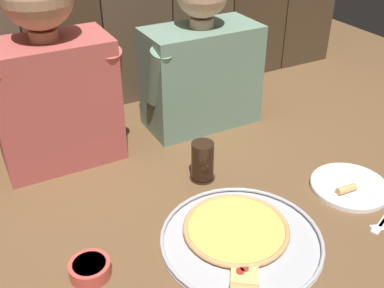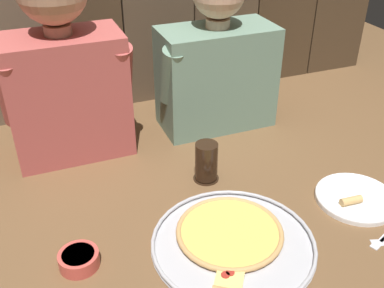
{
  "view_description": "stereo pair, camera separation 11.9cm",
  "coord_description": "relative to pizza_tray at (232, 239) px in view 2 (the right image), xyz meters",
  "views": [
    {
      "loc": [
        -0.47,
        -0.79,
        0.81
      ],
      "look_at": [
        0.01,
        0.1,
        0.18
      ],
      "focal_mm": 42.41,
      "sensor_mm": 36.0,
      "label": 1
    },
    {
      "loc": [
        -0.36,
        -0.84,
        0.81
      ],
      "look_at": [
        0.01,
        0.1,
        0.18
      ],
      "focal_mm": 42.41,
      "sensor_mm": 36.0,
      "label": 2
    }
  ],
  "objects": [
    {
      "name": "ground_plane",
      "position": [
        -0.04,
        0.1,
        -0.01
      ],
      "size": [
        3.2,
        3.2,
        0.0
      ],
      "primitive_type": "plane",
      "color": "brown"
    },
    {
      "name": "pizza_tray",
      "position": [
        0.0,
        0.0,
        0.0
      ],
      "size": [
        0.41,
        0.41,
        0.03
      ],
      "color": "#B2B2B7",
      "rests_on": "ground"
    },
    {
      "name": "dinner_plate",
      "position": [
        0.4,
        0.02,
        -0.0
      ],
      "size": [
        0.23,
        0.23,
        0.03
      ],
      "color": "white",
      "rests_on": "ground"
    },
    {
      "name": "drinking_glass",
      "position": [
        0.05,
        0.27,
        0.05
      ],
      "size": [
        0.08,
        0.08,
        0.12
      ],
      "color": "black",
      "rests_on": "ground"
    },
    {
      "name": "dipping_bowl",
      "position": [
        -0.37,
        0.06,
        0.01
      ],
      "size": [
        0.1,
        0.1,
        0.04
      ],
      "color": "#CC4C42",
      "rests_on": "ground"
    },
    {
      "name": "table_fork",
      "position": [
        0.37,
        -0.13,
        -0.01
      ],
      "size": [
        0.13,
        0.06,
        0.01
      ],
      "color": "silver",
      "rests_on": "ground"
    },
    {
      "name": "diner_left",
      "position": [
        -0.29,
        0.58,
        0.29
      ],
      "size": [
        0.39,
        0.22,
        0.63
      ],
      "color": "#AD4C47",
      "rests_on": "ground"
    },
    {
      "name": "diner_right",
      "position": [
        0.21,
        0.58,
        0.24
      ],
      "size": [
        0.43,
        0.21,
        0.56
      ],
      "color": "slate",
      "rests_on": "ground"
    }
  ]
}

